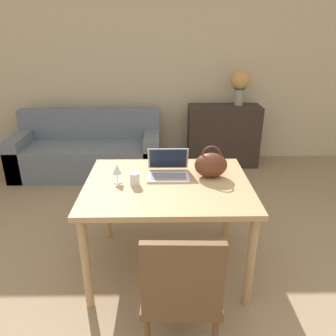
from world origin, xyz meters
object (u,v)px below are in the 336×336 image
object	(u,v)px
chair	(181,289)
couch	(89,152)
drinking_glass	(135,179)
laptop	(168,168)
flower_vase	(240,83)
wine_glass	(117,170)
handbag	(211,165)

from	to	relation	value
chair	couch	distance (m)	3.06
chair	drinking_glass	distance (m)	0.90
laptop	flower_vase	bearing A→B (deg)	64.75
wine_glass	chair	bearing A→B (deg)	-62.39
drinking_glass	handbag	distance (m)	0.60
handbag	couch	bearing A→B (deg)	126.14
laptop	chair	bearing A→B (deg)	-86.70
couch	drinking_glass	size ratio (longest dim) A/B	20.62
drinking_glass	flower_vase	size ratio (longest dim) A/B	0.20
laptop	flower_vase	size ratio (longest dim) A/B	0.68
couch	handbag	distance (m)	2.43
drinking_glass	handbag	world-z (taller)	handbag
laptop	handbag	world-z (taller)	handbag
handbag	wine_glass	bearing A→B (deg)	-172.58
handbag	drinking_glass	bearing A→B (deg)	-166.42
chair	laptop	bearing A→B (deg)	94.78
chair	drinking_glass	bearing A→B (deg)	112.59
wine_glass	laptop	bearing A→B (deg)	19.67
wine_glass	drinking_glass	bearing A→B (deg)	-19.49
couch	flower_vase	world-z (taller)	flower_vase
couch	chair	bearing A→B (deg)	-68.49
handbag	flower_vase	distance (m)	2.32
flower_vase	couch	bearing A→B (deg)	-172.20
couch	flower_vase	bearing A→B (deg)	7.80
chair	flower_vase	distance (m)	3.34
chair	drinking_glass	world-z (taller)	chair
chair	laptop	distance (m)	1.03
laptop	flower_vase	world-z (taller)	flower_vase
wine_glass	handbag	size ratio (longest dim) A/B	0.57
couch	laptop	size ratio (longest dim) A/B	6.02
chair	flower_vase	xyz separation A→B (m)	(0.96, 3.13, 0.66)
couch	handbag	world-z (taller)	handbag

